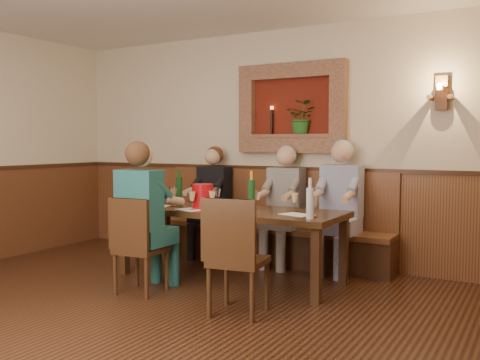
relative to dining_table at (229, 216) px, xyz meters
The scene contains 29 objects.
ground_plane 1.97m from the dining_table, 90.00° to the right, with size 6.00×6.00×0.00m, color black.
room_shell 2.21m from the dining_table, 90.00° to the right, with size 6.04×6.04×2.82m.
wainscoting 1.85m from the dining_table, 90.00° to the right, with size 6.02×6.02×1.15m.
wall_niche 1.59m from the dining_table, 77.58° to the left, with size 1.36×0.30×1.06m.
wall_sconce 2.53m from the dining_table, 29.61° to the left, with size 0.25×0.20×0.35m.
dining_table is the anchor object (origin of this frame).
bench 1.01m from the dining_table, 90.00° to the left, with size 3.00×0.45×1.11m.
chair_near_left 1.07m from the dining_table, 118.58° to the right, with size 0.45×0.45×0.93m.
chair_near_right 1.21m from the dining_table, 55.60° to the right, with size 0.50×0.50×0.99m.
person_bench_left 1.15m from the dining_table, 132.87° to the left, with size 0.41×0.50×1.39m.
person_bench_mid 0.87m from the dining_table, 75.19° to the left, with size 0.41×0.50×1.40m.
person_bench_right 1.23m from the dining_table, 42.90° to the left, with size 0.44×0.54×1.47m.
person_chair_front 0.91m from the dining_table, 121.48° to the right, with size 0.43×0.53×1.45m.
spittoon_bucket 0.35m from the dining_table, 153.50° to the right, with size 0.23×0.23×0.26m, color #B60B12.
wine_bottle_green_a 0.35m from the dining_table, ahead, with size 0.09×0.09×0.40m.
wine_bottle_green_b 0.77m from the dining_table, behind, with size 0.08×0.08×0.39m.
water_bottle 1.08m from the dining_table, 15.72° to the right, with size 0.09×0.09×0.37m.
tasting_sheet_a 0.86m from the dining_table, 164.04° to the right, with size 0.32×0.23×0.00m, color white.
tasting_sheet_b 0.18m from the dining_table, 95.69° to the right, with size 0.27×0.19×0.00m, color white.
tasting_sheet_c 0.81m from the dining_table, ahead, with size 0.30×0.21×0.00m, color white.
tasting_sheet_d 0.41m from the dining_table, 136.52° to the right, with size 0.29×0.20×0.00m, color white.
wine_glass_0 1.04m from the dining_table, ahead, with size 0.08×0.08×0.19m, color white, non-canonical shape.
wine_glass_1 0.80m from the dining_table, behind, with size 0.08×0.08×0.19m, color white, non-canonical shape.
wine_glass_2 0.32m from the dining_table, 27.92° to the left, with size 0.08×0.08×0.19m, color #CFBD7C, non-canonical shape.
wine_glass_3 0.32m from the dining_table, 148.86° to the left, with size 0.08×0.08×0.19m, color white, non-canonical shape.
wine_glass_4 0.65m from the dining_table, 166.86° to the right, with size 0.08×0.08×0.19m, color #CFBD7C, non-canonical shape.
wine_glass_5 0.44m from the dining_table, 130.53° to the right, with size 0.08×0.08×0.19m, color #CFBD7C, non-canonical shape.
wine_glass_6 0.25m from the dining_table, 128.16° to the right, with size 0.08×0.08×0.19m, color #CFBD7C, non-canonical shape.
wine_glass_7 0.73m from the dining_table, ahead, with size 0.08×0.08×0.19m, color #CFBD7C, non-canonical shape.
Camera 1 is at (2.85, -2.91, 1.44)m, focal length 40.00 mm.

